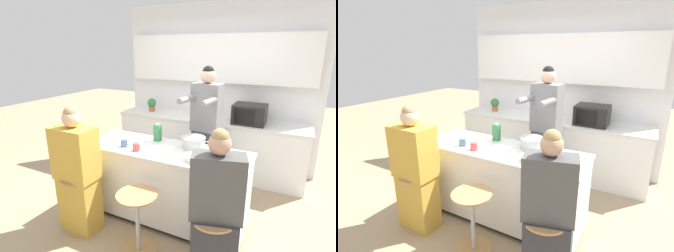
# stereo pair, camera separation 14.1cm
# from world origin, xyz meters

# --- Properties ---
(ground_plane) EXTENTS (16.00, 16.00, 0.00)m
(ground_plane) POSITION_xyz_m (0.00, 0.00, 0.00)
(ground_plane) COLOR tan
(wall_back) EXTENTS (3.28, 0.22, 2.70)m
(wall_back) POSITION_xyz_m (0.00, 1.85, 1.54)
(wall_back) COLOR white
(wall_back) RESTS_ON ground_plane
(back_counter) EXTENTS (3.05, 0.66, 0.90)m
(back_counter) POSITION_xyz_m (0.00, 1.53, 0.45)
(back_counter) COLOR white
(back_counter) RESTS_ON ground_plane
(kitchen_island) EXTENTS (1.90, 0.67, 0.89)m
(kitchen_island) POSITION_xyz_m (0.00, 0.00, 0.45)
(kitchen_island) COLOR black
(kitchen_island) RESTS_ON ground_plane
(bar_stool_leftmost) EXTENTS (0.40, 0.40, 0.64)m
(bar_stool_leftmost) POSITION_xyz_m (-0.76, -0.58, 0.37)
(bar_stool_leftmost) COLOR tan
(bar_stool_leftmost) RESTS_ON ground_plane
(bar_stool_center) EXTENTS (0.40, 0.40, 0.64)m
(bar_stool_center) POSITION_xyz_m (0.00, -0.60, 0.37)
(bar_stool_center) COLOR tan
(bar_stool_center) RESTS_ON ground_plane
(bar_stool_rightmost) EXTENTS (0.40, 0.40, 0.64)m
(bar_stool_rightmost) POSITION_xyz_m (0.76, -0.61, 0.37)
(bar_stool_rightmost) COLOR tan
(bar_stool_rightmost) RESTS_ON ground_plane
(person_cooking) EXTENTS (0.42, 0.59, 1.78)m
(person_cooking) POSITION_xyz_m (0.26, 0.64, 0.89)
(person_cooking) COLOR #383842
(person_cooking) RESTS_ON ground_plane
(person_wrapped_blanket) EXTENTS (0.45, 0.29, 1.43)m
(person_wrapped_blanket) POSITION_xyz_m (-0.76, -0.61, 0.67)
(person_wrapped_blanket) COLOR gold
(person_wrapped_blanket) RESTS_ON ground_plane
(person_seated_near) EXTENTS (0.47, 0.36, 1.41)m
(person_seated_near) POSITION_xyz_m (0.78, -0.61, 0.64)
(person_seated_near) COLOR #333338
(person_seated_near) RESTS_ON ground_plane
(cooking_pot) EXTENTS (0.36, 0.27, 0.13)m
(cooking_pot) POSITION_xyz_m (0.27, 0.17, 0.96)
(cooking_pot) COLOR #B7BABC
(cooking_pot) RESTS_ON kitchen_island
(fruit_bowl) EXTENTS (0.22, 0.22, 0.06)m
(fruit_bowl) POSITION_xyz_m (0.72, 0.08, 0.92)
(fruit_bowl) COLOR #B7BABC
(fruit_bowl) RESTS_ON kitchen_island
(mixing_bowl_steel) EXTENTS (0.20, 0.20, 0.06)m
(mixing_bowl_steel) POSITION_xyz_m (0.40, -0.15, 0.92)
(mixing_bowl_steel) COLOR white
(mixing_bowl_steel) RESTS_ON kitchen_island
(coffee_cup_near) EXTENTS (0.12, 0.08, 0.09)m
(coffee_cup_near) POSITION_xyz_m (-0.26, -0.19, 0.94)
(coffee_cup_near) COLOR #DB4C51
(coffee_cup_near) RESTS_ON kitchen_island
(coffee_cup_far) EXTENTS (0.12, 0.08, 0.09)m
(coffee_cup_far) POSITION_xyz_m (-0.46, -0.15, 0.94)
(coffee_cup_far) COLOR #4C7099
(coffee_cup_far) RESTS_ON kitchen_island
(juice_carton) EXTENTS (0.08, 0.08, 0.22)m
(juice_carton) POSITION_xyz_m (-0.21, 0.21, 1.00)
(juice_carton) COLOR #38844C
(juice_carton) RESTS_ON kitchen_island
(microwave) EXTENTS (0.47, 0.41, 0.29)m
(microwave) POSITION_xyz_m (0.65, 1.49, 1.04)
(microwave) COLOR black
(microwave) RESTS_ON back_counter
(potted_plant) EXTENTS (0.16, 0.16, 0.23)m
(potted_plant) POSITION_xyz_m (-1.06, 1.53, 1.02)
(potted_plant) COLOR #A86042
(potted_plant) RESTS_ON back_counter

